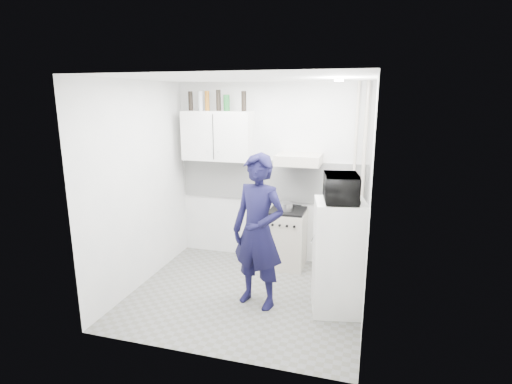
# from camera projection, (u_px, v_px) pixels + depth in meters

# --- Properties ---
(floor) EXTENTS (2.80, 2.80, 0.00)m
(floor) POSITION_uv_depth(u_px,v_px,m) (246.00, 295.00, 4.96)
(floor) COLOR slate
(floor) RESTS_ON ground
(ceiling) EXTENTS (2.80, 2.80, 0.00)m
(ceiling) POSITION_uv_depth(u_px,v_px,m) (244.00, 78.00, 4.35)
(ceiling) COLOR white
(ceiling) RESTS_ON wall_back
(wall_back) EXTENTS (2.80, 0.00, 2.80)m
(wall_back) POSITION_uv_depth(u_px,v_px,m) (271.00, 174.00, 5.82)
(wall_back) COLOR silver
(wall_back) RESTS_ON floor
(wall_left) EXTENTS (0.00, 2.60, 2.60)m
(wall_left) POSITION_uv_depth(u_px,v_px,m) (140.00, 186.00, 5.03)
(wall_left) COLOR silver
(wall_left) RESTS_ON floor
(wall_right) EXTENTS (0.00, 2.60, 2.60)m
(wall_right) POSITION_uv_depth(u_px,v_px,m) (370.00, 202.00, 4.28)
(wall_right) COLOR silver
(wall_right) RESTS_ON floor
(person) EXTENTS (0.75, 0.60, 1.80)m
(person) POSITION_uv_depth(u_px,v_px,m) (258.00, 232.00, 4.55)
(person) COLOR black
(person) RESTS_ON floor
(stove) EXTENTS (0.51, 0.51, 0.82)m
(stove) POSITION_uv_depth(u_px,v_px,m) (287.00, 239.00, 5.72)
(stove) COLOR #BEB4A2
(stove) RESTS_ON floor
(fridge) EXTENTS (0.63, 0.63, 1.30)m
(fridge) POSITION_uv_depth(u_px,v_px,m) (338.00, 257.00, 4.48)
(fridge) COLOR white
(fridge) RESTS_ON floor
(stove_top) EXTENTS (0.49, 0.49, 0.03)m
(stove_top) POSITION_uv_depth(u_px,v_px,m) (287.00, 211.00, 5.62)
(stove_top) COLOR black
(stove_top) RESTS_ON stove
(saucepan) EXTENTS (0.19, 0.19, 0.11)m
(saucepan) POSITION_uv_depth(u_px,v_px,m) (286.00, 206.00, 5.57)
(saucepan) COLOR silver
(saucepan) RESTS_ON stove_top
(microwave) EXTENTS (0.58, 0.45, 0.29)m
(microwave) POSITION_uv_depth(u_px,v_px,m) (341.00, 188.00, 4.29)
(microwave) COLOR black
(microwave) RESTS_ON fridge
(bottle_a) EXTENTS (0.06, 0.06, 0.27)m
(bottle_a) POSITION_uv_depth(u_px,v_px,m) (191.00, 101.00, 5.73)
(bottle_a) COLOR black
(bottle_a) RESTS_ON upper_cabinet
(bottle_b) EXTENTS (0.07, 0.07, 0.27)m
(bottle_b) POSITION_uv_depth(u_px,v_px,m) (201.00, 101.00, 5.68)
(bottle_b) COLOR #B2B7BC
(bottle_b) RESTS_ON upper_cabinet
(bottle_c) EXTENTS (0.07, 0.07, 0.28)m
(bottle_c) POSITION_uv_depth(u_px,v_px,m) (207.00, 101.00, 5.66)
(bottle_c) COLOR brown
(bottle_c) RESTS_ON upper_cabinet
(bottle_d) EXTENTS (0.07, 0.07, 0.29)m
(bottle_d) POSITION_uv_depth(u_px,v_px,m) (218.00, 100.00, 5.61)
(bottle_d) COLOR black
(bottle_d) RESTS_ON upper_cabinet
(canister_a) EXTENTS (0.09, 0.09, 0.22)m
(canister_a) POSITION_uv_depth(u_px,v_px,m) (227.00, 103.00, 5.58)
(canister_a) COLOR #144C1E
(canister_a) RESTS_ON upper_cabinet
(bottle_e) EXTENTS (0.07, 0.07, 0.27)m
(bottle_e) POSITION_uv_depth(u_px,v_px,m) (244.00, 101.00, 5.51)
(bottle_e) COLOR black
(bottle_e) RESTS_ON upper_cabinet
(upper_cabinet) EXTENTS (1.00, 0.35, 0.70)m
(upper_cabinet) POSITION_uv_depth(u_px,v_px,m) (218.00, 136.00, 5.73)
(upper_cabinet) COLOR white
(upper_cabinet) RESTS_ON wall_back
(range_hood) EXTENTS (0.60, 0.50, 0.14)m
(range_hood) POSITION_uv_depth(u_px,v_px,m) (299.00, 159.00, 5.41)
(range_hood) COLOR #BEB4A2
(range_hood) RESTS_ON wall_back
(backsplash) EXTENTS (2.74, 0.03, 0.60)m
(backsplash) POSITION_uv_depth(u_px,v_px,m) (271.00, 181.00, 5.83)
(backsplash) COLOR white
(backsplash) RESTS_ON wall_back
(pipe_a) EXTENTS (0.05, 0.05, 2.60)m
(pipe_a) POSITION_uv_depth(u_px,v_px,m) (363.00, 180.00, 5.40)
(pipe_a) COLOR #BEB4A2
(pipe_a) RESTS_ON floor
(pipe_b) EXTENTS (0.04, 0.04, 2.60)m
(pipe_b) POSITION_uv_depth(u_px,v_px,m) (354.00, 179.00, 5.43)
(pipe_b) COLOR #BEB4A2
(pipe_b) RESTS_ON floor
(ceiling_spot_fixture) EXTENTS (0.10, 0.10, 0.02)m
(ceiling_spot_fixture) POSITION_uv_depth(u_px,v_px,m) (339.00, 80.00, 4.28)
(ceiling_spot_fixture) COLOR white
(ceiling_spot_fixture) RESTS_ON ceiling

